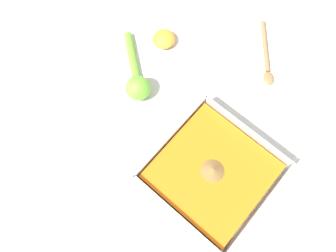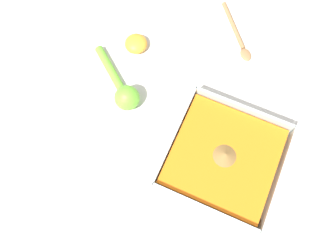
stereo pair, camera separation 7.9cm
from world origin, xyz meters
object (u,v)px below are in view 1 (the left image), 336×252
Objects in this scene: square_dish at (212,173)px; lemon_half at (164,39)px; lemon_squeezer at (137,81)px; wooden_spoon at (266,56)px.

square_dish reaches higher than lemon_half.
square_dish is 4.23× the size of lemon_half.
lemon_squeezer is 0.36m from wooden_spoon.
lemon_squeezer is at bearing -101.60° from square_dish.
wooden_spoon is (-0.35, -0.09, -0.02)m from square_dish.
square_dish is at bearing 57.92° from lemon_half.
square_dish is 0.37m from wooden_spoon.
lemon_squeezer is 0.15m from lemon_half.
wooden_spoon is (-0.15, 0.24, -0.01)m from lemon_half.
lemon_half is at bearing -98.95° from wooden_spoon.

